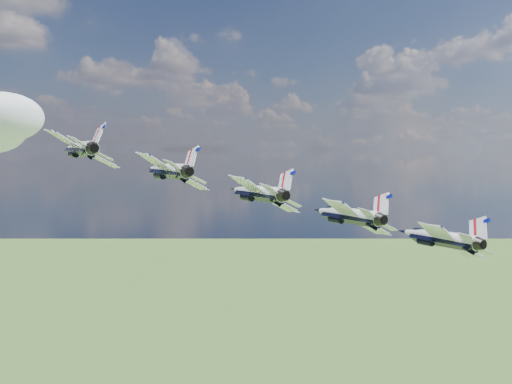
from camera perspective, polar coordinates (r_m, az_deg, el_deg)
jet_0 at (r=80.47m, az=-17.23°, el=4.21°), size 11.16×14.89×8.60m
jet_1 at (r=77.14m, az=-8.87°, el=2.19°), size 11.16×14.89×8.60m
jet_2 at (r=75.67m, az=0.00°, el=0.00°), size 11.16×14.89×8.60m
jet_3 at (r=76.17m, az=8.98°, el=-2.22°), size 11.16×14.89×8.60m
jet_4 at (r=78.61m, az=17.66°, el=-4.31°), size 11.16×14.89×8.60m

